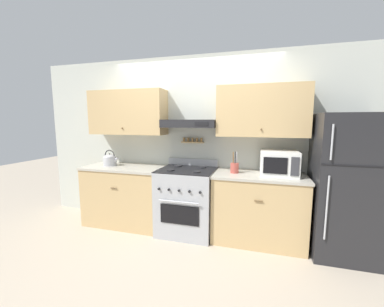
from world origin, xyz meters
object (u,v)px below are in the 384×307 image
object	(u,v)px
microwave	(279,163)
utensil_crock	(235,167)
stove_range	(187,201)
refrigerator	(345,186)
tea_kettle	(110,160)

from	to	relation	value
microwave	utensil_crock	world-z (taller)	microwave
stove_range	refrigerator	size ratio (longest dim) A/B	0.61
refrigerator	microwave	distance (m)	0.77
stove_range	tea_kettle	distance (m)	1.38
tea_kettle	utensil_crock	world-z (taller)	utensil_crock
microwave	stove_range	bearing A→B (deg)	-177.48
utensil_crock	tea_kettle	bearing A→B (deg)	-180.00
refrigerator	microwave	xyz separation A→B (m)	(-0.73, 0.07, 0.22)
refrigerator	utensil_crock	world-z (taller)	refrigerator
refrigerator	tea_kettle	size ratio (longest dim) A/B	6.58
utensil_crock	refrigerator	bearing A→B (deg)	-2.45
refrigerator	utensil_crock	size ratio (longest dim) A/B	5.86
refrigerator	utensil_crock	xyz separation A→B (m)	(-1.29, 0.06, 0.14)
refrigerator	tea_kettle	bearing A→B (deg)	179.02
stove_range	refrigerator	world-z (taller)	refrigerator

